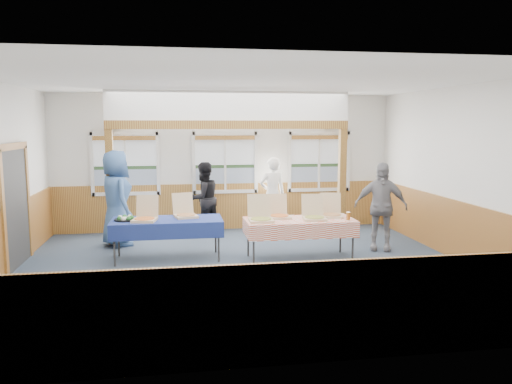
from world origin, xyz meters
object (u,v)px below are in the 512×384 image
at_px(person_grey, 381,206).
at_px(man_blue, 116,198).
at_px(woman_black, 203,198).
at_px(woman_white, 272,194).
at_px(table_left, 167,222).
at_px(table_right, 300,222).

bearing_deg(person_grey, man_blue, -170.34).
bearing_deg(woman_black, woman_white, 153.61).
bearing_deg(woman_white, man_blue, 7.58).
bearing_deg(man_blue, woman_white, -99.34).
distance_m(woman_white, woman_black, 1.63).
bearing_deg(table_left, man_blue, 133.41).
relative_size(woman_white, man_blue, 0.88).
relative_size(woman_black, man_blue, 0.84).
height_order(table_left, person_grey, person_grey).
relative_size(table_left, table_right, 0.95).
xyz_separation_m(woman_black, person_grey, (3.40, -1.99, 0.05)).
bearing_deg(woman_white, woman_black, -2.10).
distance_m(table_right, person_grey, 1.82).
distance_m(man_blue, person_grey, 5.37).
xyz_separation_m(table_left, woman_black, (0.78, 2.04, 0.12)).
distance_m(table_right, man_blue, 3.85).
bearing_deg(person_grey, table_right, -143.63).
relative_size(woman_white, person_grey, 0.99).
bearing_deg(person_grey, table_left, -156.64).
xyz_separation_m(woman_white, woman_black, (-1.62, -0.15, -0.04)).
height_order(table_left, table_right, same).
xyz_separation_m(woman_white, man_blue, (-3.45, -0.93, 0.12)).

